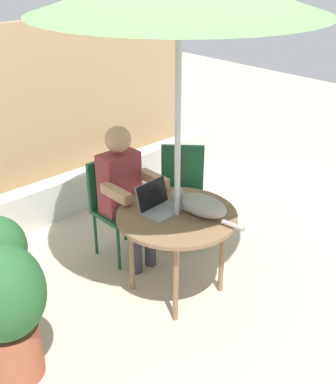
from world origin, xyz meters
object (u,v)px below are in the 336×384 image
patio_table (177,221)px  cat (200,205)px  chair_empty (182,186)px  person_seated (125,188)px  potted_plant_by_chair (6,307)px  laptop (157,202)px  chair_occupied (114,200)px

patio_table → cat: (0.12, -0.12, 0.15)m
chair_empty → person_seated: 0.66m
cat → potted_plant_by_chair: size_ratio=0.66×
laptop → cat: bearing=-56.8°
chair_empty → person_seated: bearing=175.5°
potted_plant_by_chair → laptop: bearing=3.2°
cat → potted_plant_by_chair: potted_plant_by_chair is taller
chair_occupied → cat: chair_occupied is taller
person_seated → laptop: bearing=-97.5°
chair_empty → cat: (-0.51, -0.71, 0.27)m
patio_table → chair_occupied: bearing=90.0°
patio_table → potted_plant_by_chair: (-1.38, 0.08, -0.09)m
patio_table → potted_plant_by_chair: 1.39m
patio_table → chair_empty: size_ratio=1.04×
chair_occupied → person_seated: bearing=-90.0°
chair_empty → cat: bearing=-125.8°
person_seated → laptop: person_seated is taller
chair_occupied → laptop: size_ratio=2.80×
chair_empty → laptop: size_ratio=2.80×
laptop → chair_empty: bearing=31.9°
patio_table → chair_occupied: chair_occupied is taller
chair_occupied → chair_empty: same height
cat → potted_plant_by_chair: 1.54m
patio_table → chair_empty: bearing=42.9°
potted_plant_by_chair → chair_empty: bearing=14.2°
chair_occupied → laptop: bearing=-95.6°
chair_empty → laptop: 0.86m
patio_table → potted_plant_by_chair: bearing=176.7°
patio_table → cat: size_ratio=1.43×
chair_empty → potted_plant_by_chair: bearing=-165.8°
laptop → potted_plant_by_chair: bearing=-176.8°
cat → chair_occupied: bearing=97.4°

